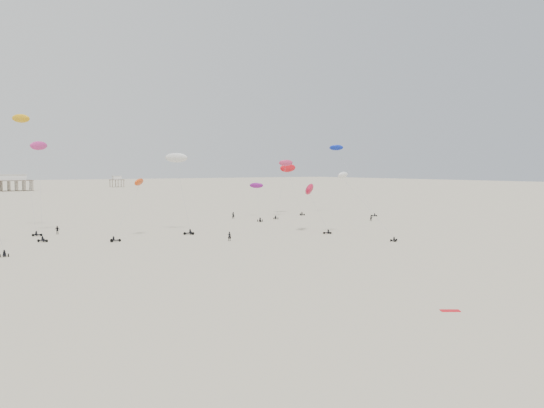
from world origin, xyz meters
TOP-DOWN VIEW (x-y plane):
  - ground_plane at (0.00, 200.00)m, footprint 900.00×900.00m
  - pavilion_main at (-10.00, 350.00)m, footprint 21.00×13.00m
  - pavilion_small at (60.00, 380.00)m, footprint 9.00×7.00m
  - rig_0 at (-32.70, 122.56)m, footprint 5.45×17.68m
  - rig_2 at (22.15, 129.01)m, footprint 9.78×15.86m
  - rig_4 at (29.12, 127.18)m, footprint 8.80×5.96m
  - rig_5 at (-33.98, 132.98)m, footprint 4.55×18.18m
  - rig_6 at (-19.19, 107.64)m, footprint 9.13×7.17m
  - rig_7 at (-7.67, 111.61)m, footprint 5.06×9.10m
  - rig_8 at (19.69, 88.12)m, footprint 3.93×16.55m
  - rig_10 at (15.54, 96.97)m, footprint 5.55×8.38m
  - rig_11 at (37.00, 135.52)m, footprint 5.94×9.06m
  - rig_13 at (49.97, 127.16)m, footprint 5.97×15.73m
  - spectator_0 at (-5.18, 94.46)m, footprint 0.89×0.84m
  - spectator_1 at (42.68, 107.24)m, footprint 0.92×0.54m
  - spectator_2 at (-29.83, 122.12)m, footprint 1.36×1.06m
  - spectator_3 at (15.73, 130.94)m, footprint 0.97×0.89m
  - grounded_kite_b at (-10.75, 40.73)m, footprint 1.89×1.57m

SIDE VIEW (x-z plane):
  - ground_plane at x=0.00m, z-range 0.00..0.00m
  - spectator_0 at x=-5.18m, z-range -1.01..1.01m
  - spectator_1 at x=42.68m, z-range -0.94..0.94m
  - spectator_2 at x=-29.83m, z-range -1.02..1.02m
  - spectator_3 at x=15.73m, z-range -1.10..1.10m
  - grounded_kite_b at x=-10.75m, z-range -0.04..0.04m
  - pavilion_small at x=60.00m, z-range -0.51..7.49m
  - pavilion_main at x=-10.00m, z-range -0.68..9.12m
  - rig_2 at x=22.15m, z-range -2.25..13.86m
  - rig_6 at x=-19.19m, z-range 1.16..13.43m
  - rig_10 at x=15.54m, z-range 3.01..13.55m
  - rig_8 at x=19.69m, z-range 0.15..18.12m
  - rig_4 at x=29.12m, z-range 3.12..19.07m
  - rig_11 at x=37.00m, z-range 4.39..19.40m
  - rig_7 at x=-7.67m, z-range 3.84..20.64m
  - rig_0 at x=-32.70m, z-range 2.40..24.59m
  - rig_13 at x=49.97m, z-range 4.92..27.48m
  - rig_5 at x=-33.98m, z-range 6.10..33.01m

